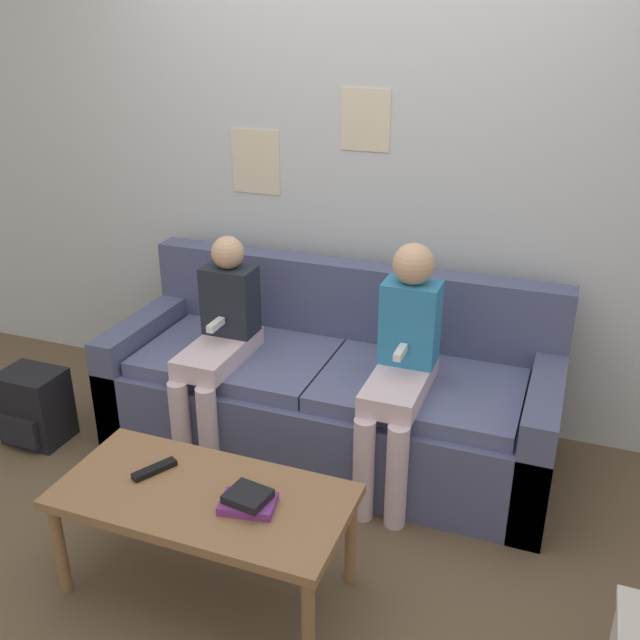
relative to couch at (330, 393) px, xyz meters
The scene contains 9 objects.
ground_plane 0.59m from the couch, 90.00° to the right, with size 10.00×10.00×0.00m, color brown.
wall_back 1.13m from the couch, 90.02° to the left, with size 8.00×0.07×2.60m.
couch is the anchor object (origin of this frame).
coffee_table 1.05m from the couch, 95.46° to the right, with size 1.05×0.50×0.42m.
person_left 0.59m from the couch, 157.02° to the right, with size 0.24×0.55×1.03m.
person_right 0.54m from the couch, 26.19° to the right, with size 0.24×0.55×1.10m.
tv_remote 1.06m from the couch, 108.06° to the right, with size 0.12×0.17×0.02m.
book_stack 1.07m from the couch, 85.34° to the right, with size 0.21×0.16×0.06m.
backpack 1.46m from the couch, 161.05° to the right, with size 0.29×0.26×0.37m.
Camera 1 is at (1.01, -2.29, 1.98)m, focal length 40.00 mm.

